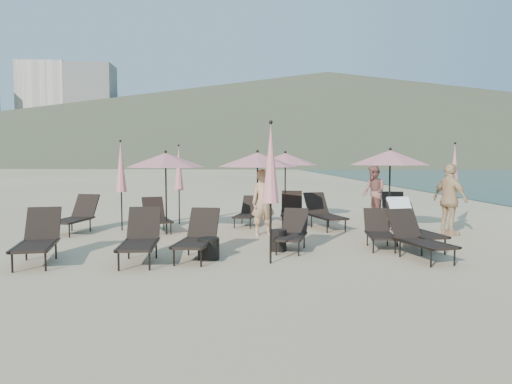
{
  "coord_description": "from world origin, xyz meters",
  "views": [
    {
      "loc": [
        -1.84,
        -10.64,
        2.09
      ],
      "look_at": [
        -1.05,
        3.5,
        1.1
      ],
      "focal_mm": 35.0,
      "sensor_mm": 36.0,
      "label": 1
    }
  ],
  "objects": [
    {
      "name": "umbrella_closed_0",
      "position": [
        -1.01,
        -0.98,
        1.95
      ],
      "size": [
        0.33,
        0.33,
        2.8
      ],
      "color": "black",
      "rests_on": "ground"
    },
    {
      "name": "volcanic_headland",
      "position": [
        71.37,
        302.62,
        26.49
      ],
      "size": [
        690.0,
        690.0,
        55.0
      ],
      "color": "brown",
      "rests_on": "ground"
    },
    {
      "name": "hotel_skyline",
      "position": [
        -93.62,
        271.21,
        24.18
      ],
      "size": [
        109.0,
        82.0,
        55.0
      ],
      "color": "beige",
      "rests_on": "ground"
    },
    {
      "name": "lounger_4",
      "position": [
        1.64,
        0.6,
        0.4
      ],
      "size": [
        0.77,
        1.56,
        0.86
      ],
      "rotation": [
        0.0,
        0.0,
        -0.14
      ],
      "color": "black",
      "rests_on": "ground"
    },
    {
      "name": "lounger_7",
      "position": [
        -3.87,
        3.46,
        0.43
      ],
      "size": [
        1.08,
        1.73,
        0.93
      ],
      "rotation": [
        0.0,
        0.0,
        0.31
      ],
      "color": "black",
      "rests_on": "ground"
    },
    {
      "name": "lounger_10",
      "position": [
        0.96,
        3.76,
        0.47
      ],
      "size": [
        1.07,
        1.87,
        1.02
      ],
      "rotation": [
        0.0,
        0.0,
        0.24
      ],
      "color": "black",
      "rests_on": "ground"
    },
    {
      "name": "lounger_2",
      "position": [
        -2.48,
        -0.37,
        0.46
      ],
      "size": [
        0.96,
        1.8,
        0.98
      ],
      "rotation": [
        0.0,
        0.0,
        -0.19
      ],
      "color": "black",
      "rests_on": "ground"
    },
    {
      "name": "beachgoer_a",
      "position": [
        -0.91,
        2.53,
        0.89
      ],
      "size": [
        0.71,
        0.52,
        1.77
      ],
      "primitive_type": "imported",
      "rotation": [
        0.0,
        0.0,
        0.16
      ],
      "color": "tan",
      "rests_on": "ground"
    },
    {
      "name": "umbrella_open_1",
      "position": [
        -1.05,
        2.76,
        2.02
      ],
      "size": [
        2.13,
        2.13,
        2.29
      ],
      "color": "black",
      "rests_on": "ground"
    },
    {
      "name": "side_table_0",
      "position": [
        -2.25,
        -0.52,
        0.22
      ],
      "size": [
        0.45,
        0.45,
        0.44
      ],
      "primitive_type": "cylinder",
      "color": "black",
      "rests_on": "ground"
    },
    {
      "name": "lounger_11",
      "position": [
        3.17,
        4.09,
        0.47
      ],
      "size": [
        1.08,
        1.86,
        1.01
      ],
      "rotation": [
        0.0,
        0.0,
        -0.25
      ],
      "color": "black",
      "rests_on": "ground"
    },
    {
      "name": "lounger_5",
      "position": [
        2.41,
        0.6,
        0.54
      ],
      "size": [
        0.92,
        1.88,
        1.12
      ],
      "rotation": [
        0.0,
        0.0,
        0.15
      ],
      "color": "black",
      "rests_on": "ground"
    },
    {
      "name": "lounger_9",
      "position": [
        0.13,
        4.69,
        0.47
      ],
      "size": [
        0.87,
        1.82,
        1.01
      ],
      "rotation": [
        0.0,
        0.0,
        -0.12
      ],
      "color": "black",
      "rests_on": "ground"
    },
    {
      "name": "lounger_0",
      "position": [
        -5.62,
        -0.63,
        0.49
      ],
      "size": [
        0.98,
        1.89,
        1.04
      ],
      "rotation": [
        0.0,
        0.0,
        0.17
      ],
      "color": "black",
      "rests_on": "ground"
    },
    {
      "name": "beachgoer_c",
      "position": [
        4.08,
        2.3,
        0.97
      ],
      "size": [
        0.85,
        1.23,
        1.93
      ],
      "primitive_type": "imported",
      "rotation": [
        0.0,
        0.0,
        1.94
      ],
      "color": "tan",
      "rests_on": "ground"
    },
    {
      "name": "umbrella_open_0",
      "position": [
        -3.51,
        2.83,
        2.01
      ],
      "size": [
        2.11,
        2.11,
        2.28
      ],
      "color": "black",
      "rests_on": "ground"
    },
    {
      "name": "lounger_6",
      "position": [
        -6.06,
        3.33,
        0.48
      ],
      "size": [
        1.05,
        1.88,
        1.02
      ],
      "rotation": [
        0.0,
        0.0,
        -0.22
      ],
      "color": "black",
      "rests_on": "ground"
    },
    {
      "name": "side_table_1",
      "position": [
        -0.73,
        0.34,
        0.24
      ],
      "size": [
        0.38,
        0.38,
        0.47
      ],
      "primitive_type": "cylinder",
      "color": "black",
      "rests_on": "ground"
    },
    {
      "name": "lounger_3",
      "position": [
        -0.4,
        0.46,
        0.41
      ],
      "size": [
        0.98,
        1.64,
        0.88
      ],
      "rotation": [
        0.0,
        0.0,
        -0.27
      ],
      "color": "black",
      "rests_on": "ground"
    },
    {
      "name": "umbrella_closed_3",
      "position": [
        -3.37,
        5.0,
        1.73
      ],
      "size": [
        0.29,
        0.29,
        2.49
      ],
      "color": "black",
      "rests_on": "ground"
    },
    {
      "name": "umbrella_open_3",
      "position": [
        0.01,
        5.43,
        2.03
      ],
      "size": [
        2.13,
        2.13,
        2.3
      ],
      "color": "black",
      "rests_on": "ground"
    },
    {
      "name": "umbrella_open_2",
      "position": [
        2.53,
        2.62,
        2.08
      ],
      "size": [
        2.19,
        2.19,
        2.35
      ],
      "color": "black",
      "rests_on": "ground"
    },
    {
      "name": "umbrella_closed_2",
      "position": [
        -4.88,
        3.69,
        1.8
      ],
      "size": [
        0.3,
        0.3,
        2.58
      ],
      "color": "black",
      "rests_on": "ground"
    },
    {
      "name": "umbrella_closed_1",
      "position": [
        4.96,
        4.0,
        1.77
      ],
      "size": [
        0.3,
        0.3,
        2.54
      ],
      "color": "black",
      "rests_on": "ground"
    },
    {
      "name": "ground",
      "position": [
        0.0,
        0.0,
        0.0
      ],
      "size": [
        800.0,
        800.0,
        0.0
      ],
      "primitive_type": "plane",
      "color": "#D6BA8C",
      "rests_on": "ground"
    },
    {
      "name": "beachgoer_b",
      "position": [
        3.07,
        5.89,
        0.91
      ],
      "size": [
        0.84,
        1.0,
        1.81
      ],
      "primitive_type": "imported",
      "rotation": [
        0.0,
        0.0,
        -1.38
      ],
      "color": "#8D5549",
      "rests_on": "ground"
    },
    {
      "name": "lounger_12",
      "position": [
        2.07,
        -0.68,
        0.45
      ],
      "size": [
        1.01,
        1.79,
        0.97
      ],
      "rotation": [
        0.0,
        0.0,
        0.23
      ],
      "color": "black",
      "rests_on": "ground"
    },
    {
      "name": "lounger_1",
      "position": [
        -3.61,
        -0.62,
        0.48
      ],
      "size": [
        0.74,
        1.81,
        1.03
      ],
      "rotation": [
        0.0,
        0.0,
        0.03
      ],
      "color": "black",
      "rests_on": "ground"
    },
    {
      "name": "lounger_8",
      "position": [
        -1.25,
        4.54,
        0.41
      ],
      "size": [
        0.96,
        1.62,
        0.88
      ],
      "rotation": [
        0.0,
        0.0,
        -0.27
      ],
      "color": "black",
      "rests_on": "ground"
    }
  ]
}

